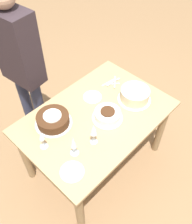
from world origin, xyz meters
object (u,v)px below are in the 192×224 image
Objects in this scene: cake_front_chocolate at (53,120)px; wine_glass_extra at (41,137)px; wine_glass_far at (94,130)px; wine_glass_near at (73,143)px; cake_center_white at (108,115)px; cake_back_decorated at (135,95)px; person_cutting at (20,61)px.

wine_glass_extra is at bearing 32.05° from cake_front_chocolate.
wine_glass_far reaches higher than wine_glass_extra.
cake_front_chocolate is 0.36m from wine_glass_near.
cake_front_chocolate is at bearing -38.99° from cake_center_white.
wine_glass_extra is (0.20, 0.13, 0.09)m from cake_front_chocolate.
wine_glass_extra is at bearing -39.92° from wine_glass_far.
cake_front_chocolate is at bearing -103.03° from wine_glass_near.
cake_front_chocolate is 1.48× the size of wine_glass_near.
cake_back_decorated is at bearing 155.38° from cake_front_chocolate.
person_cutting reaches higher than cake_back_decorated.
cake_front_chocolate is 0.41m from wine_glass_far.
cake_back_decorated is at bearing 168.02° from wine_glass_extra.
cake_back_decorated is 1.56× the size of wine_glass_extra.
cake_back_decorated reaches higher than cake_front_chocolate.
wine_glass_near is (0.08, 0.34, 0.09)m from cake_front_chocolate.
wine_glass_far is (-0.18, 0.04, 0.02)m from wine_glass_near.
wine_glass_near is at bearing -11.25° from wine_glass_far.
person_cutting is at bearing -76.57° from cake_center_white.
wine_glass_near is at bearing -20.05° from person_cutting.
cake_center_white is at bearing -4.89° from cake_back_decorated.
wine_glass_near is at bearing 119.87° from wine_glass_extra.
wine_glass_far is (-0.10, 0.38, 0.11)m from cake_front_chocolate.
wine_glass_far is 0.13× the size of person_cutting.
cake_center_white is at bearing -172.89° from wine_glass_near.
wine_glass_near is 0.97× the size of wine_glass_far.
person_cutting is at bearing -103.92° from cake_front_chocolate.
wine_glass_extra reaches higher than cake_center_white.
wine_glass_far is at bearing 140.08° from wine_glass_extra.
wine_glass_near reaches higher than cake_center_white.
wine_glass_near reaches higher than cake_back_decorated.
cake_front_chocolate is 1.61× the size of wine_glass_extra.
cake_center_white is 0.16× the size of person_cutting.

